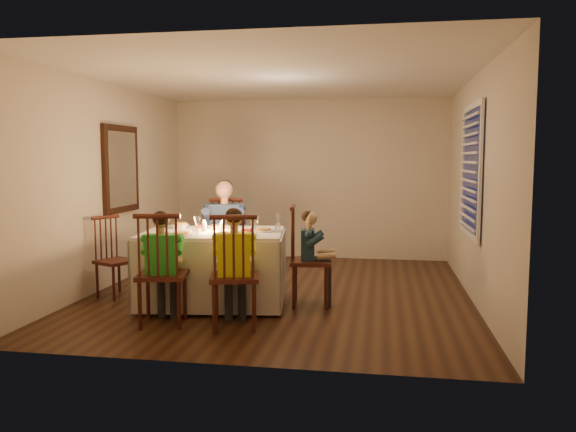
% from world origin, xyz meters
% --- Properties ---
extents(ground, '(5.00, 5.00, 0.00)m').
position_xyz_m(ground, '(0.00, 0.00, 0.00)').
color(ground, black).
rests_on(ground, ground).
extents(wall_left, '(0.02, 5.00, 2.60)m').
position_xyz_m(wall_left, '(-2.25, 0.00, 1.30)').
color(wall_left, beige).
rests_on(wall_left, ground).
extents(wall_right, '(0.02, 5.00, 2.60)m').
position_xyz_m(wall_right, '(2.25, 0.00, 1.30)').
color(wall_right, beige).
rests_on(wall_right, ground).
extents(wall_back, '(4.50, 0.02, 2.60)m').
position_xyz_m(wall_back, '(0.00, 2.50, 1.30)').
color(wall_back, beige).
rests_on(wall_back, ground).
extents(ceiling, '(5.00, 5.00, 0.00)m').
position_xyz_m(ceiling, '(0.00, 0.00, 2.60)').
color(ceiling, white).
rests_on(ceiling, wall_back).
extents(dining_table, '(1.72, 1.34, 0.80)m').
position_xyz_m(dining_table, '(-0.66, -0.68, 0.59)').
color(dining_table, silver).
rests_on(dining_table, ground).
extents(chair_adult, '(0.53, 0.52, 1.13)m').
position_xyz_m(chair_adult, '(-0.78, 0.20, 0.00)').
color(chair_adult, '#34130E').
rests_on(chair_adult, ground).
extents(chair_near_left, '(0.54, 0.52, 1.13)m').
position_xyz_m(chair_near_left, '(-0.92, -1.54, 0.00)').
color(chair_near_left, '#34130E').
rests_on(chair_near_left, ground).
extents(chair_near_right, '(0.55, 0.54, 1.13)m').
position_xyz_m(chair_near_right, '(-0.19, -1.51, 0.00)').
color(chair_near_right, '#34130E').
rests_on(chair_near_right, ground).
extents(chair_end, '(0.49, 0.51, 1.13)m').
position_xyz_m(chair_end, '(0.43, -0.56, 0.00)').
color(chair_end, '#34130E').
rests_on(chair_end, ground).
extents(chair_extra, '(0.51, 0.52, 0.96)m').
position_xyz_m(chair_extra, '(-1.90, -0.56, 0.00)').
color(chair_extra, '#34130E').
rests_on(chair_extra, ground).
extents(adult, '(0.60, 0.57, 1.37)m').
position_xyz_m(adult, '(-0.78, 0.20, 0.00)').
color(adult, navy).
rests_on(adult, ground).
extents(child_green, '(0.45, 0.43, 1.13)m').
position_xyz_m(child_green, '(-0.92, -1.54, 0.00)').
color(child_green, green).
rests_on(child_green, ground).
extents(child_yellow, '(0.49, 0.46, 1.17)m').
position_xyz_m(child_yellow, '(-0.19, -1.51, 0.00)').
color(child_yellow, yellow).
rests_on(child_yellow, ground).
extents(child_teal, '(0.36, 0.38, 1.06)m').
position_xyz_m(child_teal, '(0.43, -0.56, 0.00)').
color(child_teal, '#193240').
rests_on(child_teal, ground).
extents(setting_adult, '(0.29, 0.29, 0.02)m').
position_xyz_m(setting_adult, '(-0.70, -0.33, 0.84)').
color(setting_adult, white).
rests_on(setting_adult, dining_table).
extents(setting_green, '(0.29, 0.29, 0.02)m').
position_xyz_m(setting_green, '(-0.90, -1.05, 0.84)').
color(setting_green, white).
rests_on(setting_green, dining_table).
extents(setting_yellow, '(0.29, 0.29, 0.02)m').
position_xyz_m(setting_yellow, '(-0.29, -0.93, 0.84)').
color(setting_yellow, white).
rests_on(setting_yellow, dining_table).
extents(setting_teal, '(0.29, 0.29, 0.02)m').
position_xyz_m(setting_teal, '(-0.10, -0.60, 0.84)').
color(setting_teal, white).
rests_on(setting_teal, dining_table).
extents(candle_left, '(0.06, 0.06, 0.10)m').
position_xyz_m(candle_left, '(-0.76, -0.69, 0.88)').
color(candle_left, silver).
rests_on(candle_left, dining_table).
extents(candle_right, '(0.06, 0.06, 0.10)m').
position_xyz_m(candle_right, '(-0.56, -0.67, 0.88)').
color(candle_right, silver).
rests_on(candle_right, dining_table).
extents(squash, '(0.09, 0.09, 0.09)m').
position_xyz_m(squash, '(-1.35, -0.44, 0.87)').
color(squash, yellow).
rests_on(squash, dining_table).
extents(orange_fruit, '(0.08, 0.08, 0.08)m').
position_xyz_m(orange_fruit, '(-0.45, -0.60, 0.87)').
color(orange_fruit, orange).
rests_on(orange_fruit, dining_table).
extents(serving_bowl, '(0.21, 0.21, 0.05)m').
position_xyz_m(serving_bowl, '(-1.13, -0.47, 0.85)').
color(serving_bowl, white).
rests_on(serving_bowl, dining_table).
extents(wall_mirror, '(0.06, 0.95, 1.15)m').
position_xyz_m(wall_mirror, '(-2.22, 0.30, 1.50)').
color(wall_mirror, black).
rests_on(wall_mirror, wall_left).
extents(window_blinds, '(0.07, 1.34, 1.54)m').
position_xyz_m(window_blinds, '(2.21, 0.10, 1.50)').
color(window_blinds, '#0D1234').
rests_on(window_blinds, wall_right).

